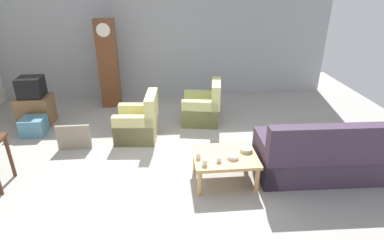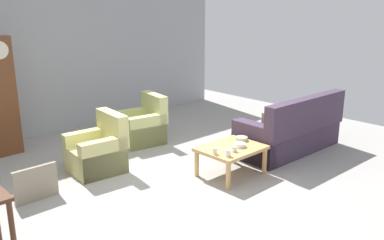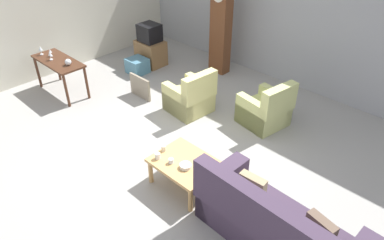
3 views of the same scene
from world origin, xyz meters
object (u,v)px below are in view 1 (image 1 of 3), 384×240
(armchair_olive_far, at_px, (203,109))
(bowl_shallow_green, at_px, (246,149))
(storage_box_blue, at_px, (34,126))
(cup_white_porcelain, at_px, (205,162))
(bowl_white_stacked, at_px, (233,156))
(cup_blue_rimmed, at_px, (219,159))
(tv_crt, at_px, (31,87))
(couch_floral, at_px, (326,157))
(framed_picture_leaning, at_px, (74,137))
(tv_stand_cabinet, at_px, (36,110))
(cup_cream_tall, at_px, (198,156))
(grandfather_clock, at_px, (108,64))
(coffee_table_wood, at_px, (225,159))
(armchair_olive_near, at_px, (139,124))

(armchair_olive_far, bearing_deg, bowl_shallow_green, -79.03)
(storage_box_blue, height_order, bowl_shallow_green, bowl_shallow_green)
(cup_white_porcelain, distance_m, bowl_white_stacked, 0.46)
(armchair_olive_far, xyz_separation_m, bowl_white_stacked, (0.16, -2.29, 0.18))
(cup_white_porcelain, relative_size, cup_blue_rimmed, 1.28)
(cup_blue_rimmed, bearing_deg, tv_crt, 143.26)
(couch_floral, bearing_deg, framed_picture_leaning, 163.26)
(bowl_white_stacked, bearing_deg, cup_white_porcelain, -161.89)
(cup_white_porcelain, relative_size, bowl_shallow_green, 0.50)
(couch_floral, bearing_deg, tv_stand_cabinet, 154.62)
(cup_cream_tall, bearing_deg, grandfather_clock, 117.33)
(framed_picture_leaning, height_order, cup_blue_rimmed, cup_blue_rimmed)
(framed_picture_leaning, bearing_deg, coffee_table_wood, -25.56)
(armchair_olive_far, distance_m, framed_picture_leaning, 2.69)
(storage_box_blue, xyz_separation_m, cup_blue_rimmed, (3.40, -2.09, 0.32))
(cup_cream_tall, relative_size, bowl_shallow_green, 0.47)
(couch_floral, xyz_separation_m, framed_picture_leaning, (-4.16, 1.25, -0.11))
(tv_stand_cabinet, distance_m, bowl_shallow_green, 4.64)
(coffee_table_wood, bearing_deg, couch_floral, -0.89)
(armchair_olive_near, bearing_deg, armchair_olive_far, 25.60)
(cup_white_porcelain, relative_size, cup_cream_tall, 1.06)
(storage_box_blue, relative_size, cup_blue_rimmed, 5.77)
(tv_stand_cabinet, height_order, storage_box_blue, tv_stand_cabinet)
(storage_box_blue, bearing_deg, cup_blue_rimmed, -31.56)
(cup_cream_tall, bearing_deg, storage_box_blue, 147.67)
(couch_floral, height_order, storage_box_blue, couch_floral)
(tv_stand_cabinet, height_order, cup_cream_tall, tv_stand_cabinet)
(armchair_olive_far, height_order, storage_box_blue, armchair_olive_far)
(storage_box_blue, relative_size, bowl_white_stacked, 2.61)
(armchair_olive_far, height_order, coffee_table_wood, armchair_olive_far)
(coffee_table_wood, relative_size, cup_blue_rimmed, 12.30)
(tv_crt, relative_size, bowl_shallow_green, 2.42)
(storage_box_blue, distance_m, cup_blue_rimmed, 4.00)
(armchair_olive_far, distance_m, grandfather_clock, 2.51)
(armchair_olive_near, distance_m, grandfather_clock, 2.08)
(armchair_olive_near, distance_m, tv_stand_cabinet, 2.41)
(grandfather_clock, distance_m, cup_cream_tall, 3.86)
(armchair_olive_far, distance_m, cup_cream_tall, 2.29)
(bowl_shallow_green, bearing_deg, coffee_table_wood, -164.88)
(couch_floral, bearing_deg, armchair_olive_near, 152.14)
(coffee_table_wood, distance_m, tv_stand_cabinet, 4.40)
(armchair_olive_far, distance_m, bowl_shallow_green, 2.16)
(tv_stand_cabinet, relative_size, cup_white_porcelain, 6.82)
(armchair_olive_near, bearing_deg, bowl_white_stacked, -47.67)
(grandfather_clock, relative_size, cup_blue_rimmed, 26.38)
(armchair_olive_near, distance_m, bowl_shallow_green, 2.29)
(grandfather_clock, bearing_deg, cup_white_porcelain, -62.99)
(bowl_white_stacked, height_order, bowl_shallow_green, same)
(armchair_olive_far, relative_size, coffee_table_wood, 0.96)
(framed_picture_leaning, xyz_separation_m, cup_white_porcelain, (2.22, -1.46, 0.27))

